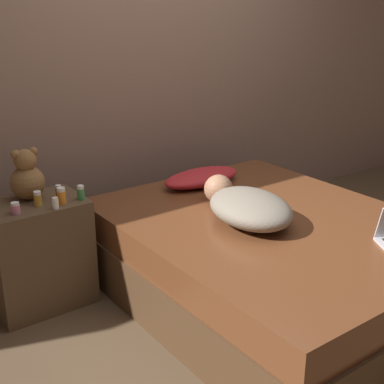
% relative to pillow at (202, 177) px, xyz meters
% --- Properties ---
extents(ground_plane, '(12.00, 12.00, 0.00)m').
position_rel_pillow_xyz_m(ground_plane, '(-0.04, -0.72, -0.55)').
color(ground_plane, brown).
extents(wall_back, '(8.00, 0.06, 2.60)m').
position_rel_pillow_xyz_m(wall_back, '(-0.04, 0.53, 0.75)').
color(wall_back, '#846656').
rests_on(wall_back, ground_plane).
extents(bed, '(1.56, 1.95, 0.50)m').
position_rel_pillow_xyz_m(bed, '(-0.04, -0.72, -0.31)').
color(bed, '#4C331E').
rests_on(bed, ground_plane).
extents(nightstand, '(0.54, 0.39, 0.63)m').
position_rel_pillow_xyz_m(nightstand, '(-1.15, 0.02, -0.24)').
color(nightstand, brown).
rests_on(nightstand, ground_plane).
extents(pillow, '(0.57, 0.27, 0.10)m').
position_rel_pillow_xyz_m(pillow, '(0.00, 0.00, 0.00)').
color(pillow, red).
rests_on(pillow, bed).
extents(person_lying, '(0.50, 0.76, 0.18)m').
position_rel_pillow_xyz_m(person_lying, '(-0.17, -0.64, 0.04)').
color(person_lying, gray).
rests_on(person_lying, bed).
extents(teddy_bear, '(0.19, 0.19, 0.29)m').
position_rel_pillow_xyz_m(teddy_bear, '(-1.15, 0.09, 0.20)').
color(teddy_bear, brown).
rests_on(teddy_bear, nightstand).
extents(bottle_white, '(0.04, 0.04, 0.06)m').
position_rel_pillow_xyz_m(bottle_white, '(-1.09, -0.14, 0.11)').
color(bottle_white, white).
rests_on(bottle_white, nightstand).
extents(bottle_red, '(0.03, 0.03, 0.08)m').
position_rel_pillow_xyz_m(bottle_red, '(-1.01, -0.01, 0.11)').
color(bottle_red, '#B72D2D').
rests_on(bottle_red, nightstand).
extents(bottle_pink, '(0.05, 0.05, 0.06)m').
position_rel_pillow_xyz_m(bottle_pink, '(-1.28, -0.08, 0.10)').
color(bottle_pink, pink).
rests_on(bottle_pink, nightstand).
extents(bottle_orange, '(0.05, 0.05, 0.09)m').
position_rel_pillow_xyz_m(bottle_orange, '(-1.03, -0.09, 0.12)').
color(bottle_orange, orange).
rests_on(bottle_orange, nightstand).
extents(bottle_green, '(0.04, 0.04, 0.08)m').
position_rel_pillow_xyz_m(bottle_green, '(-0.92, -0.09, 0.11)').
color(bottle_green, '#3D8E4C').
rests_on(bottle_green, nightstand).
extents(bottle_amber, '(0.04, 0.04, 0.08)m').
position_rel_pillow_xyz_m(bottle_amber, '(-1.15, -0.04, 0.11)').
color(bottle_amber, gold).
rests_on(bottle_amber, nightstand).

